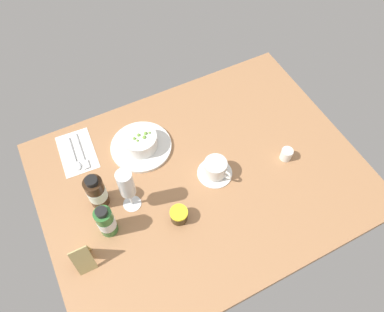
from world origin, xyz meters
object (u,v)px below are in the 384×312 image
object	(u,v)px
creamer_jug	(287,154)
menu_card	(82,256)
porridge_bowl	(140,143)
wine_glass	(126,185)
cutlery_setting	(77,153)
sauce_bottle_green	(106,221)
coffee_cup	(215,169)
sauce_bottle_brown	(96,192)
jam_jar	(179,215)

from	to	relation	value
creamer_jug	menu_card	xyz separation A→B (cm)	(75.57, 3.85, 3.13)
porridge_bowl	wine_glass	xyz separation A→B (cm)	(11.41, 19.62, 9.98)
cutlery_setting	wine_glass	xyz separation A→B (cm)	(-10.27, 27.77, 12.76)
porridge_bowl	sauce_bottle_green	xyz separation A→B (cm)	(21.12, 24.74, 3.39)
coffee_cup	sauce_bottle_brown	distance (cm)	40.07
porridge_bowl	sauce_bottle_green	distance (cm)	32.70
cutlery_setting	creamer_jug	xyz separation A→B (cm)	(-66.13, 35.67, 2.09)
creamer_jug	sauce_bottle_green	distance (cm)	65.76
porridge_bowl	jam_jar	size ratio (longest dim) A/B	3.82
coffee_cup	creamer_jug	xyz separation A→B (cm)	(-25.74, 5.67, -0.93)
sauce_bottle_brown	creamer_jug	bearing A→B (deg)	168.24
porridge_bowl	menu_card	size ratio (longest dim) A/B	2.01
cutlery_setting	coffee_cup	distance (cm)	50.41
porridge_bowl	wine_glass	size ratio (longest dim) A/B	1.14
menu_card	jam_jar	bearing A→B (deg)	-179.89
creamer_jug	jam_jar	xyz separation A→B (cm)	(44.17, 3.79, 0.14)
coffee_cup	creamer_jug	distance (cm)	26.37
creamer_jug	wine_glass	world-z (taller)	wine_glass
cutlery_setting	sauce_bottle_brown	bearing A→B (deg)	93.24
coffee_cup	menu_card	bearing A→B (deg)	10.81
porridge_bowl	menu_card	world-z (taller)	menu_card
porridge_bowl	menu_card	distance (cm)	44.26
creamer_jug	sauce_bottle_green	world-z (taller)	sauce_bottle_green
porridge_bowl	cutlery_setting	bearing A→B (deg)	-20.60
porridge_bowl	menu_card	bearing A→B (deg)	45.23
porridge_bowl	sauce_bottle_green	world-z (taller)	sauce_bottle_green
cutlery_setting	creamer_jug	bearing A→B (deg)	151.66
menu_card	sauce_bottle_green	bearing A→B (deg)	-146.47
porridge_bowl	creamer_jug	world-z (taller)	porridge_bowl
wine_glass	jam_jar	size ratio (longest dim) A/B	3.34
cutlery_setting	jam_jar	size ratio (longest dim) A/B	3.41
sauce_bottle_brown	menu_card	xyz separation A→B (cm)	(10.70, 17.36, -1.27)
menu_card	wine_glass	bearing A→B (deg)	-149.21
sauce_bottle_green	wine_glass	bearing A→B (deg)	-152.21
wine_glass	sauce_bottle_green	distance (cm)	12.80
creamer_jug	jam_jar	bearing A→B (deg)	4.90
creamer_jug	wine_glass	xyz separation A→B (cm)	(55.86, -7.90, 10.67)
sauce_bottle_brown	jam_jar	bearing A→B (deg)	140.13
sauce_bottle_green	sauce_bottle_brown	xyz separation A→B (cm)	(-0.69, -10.73, 0.31)
porridge_bowl	sauce_bottle_brown	bearing A→B (deg)	34.46
porridge_bowl	wine_glass	world-z (taller)	wine_glass
coffee_cup	jam_jar	size ratio (longest dim) A/B	2.14
wine_glass	jam_jar	distance (cm)	19.60
sauce_bottle_green	menu_card	distance (cm)	12.04
creamer_jug	wine_glass	bearing A→B (deg)	-8.05
sauce_bottle_green	menu_card	size ratio (longest dim) A/B	1.28
sauce_bottle_green	creamer_jug	bearing A→B (deg)	177.57
sauce_bottle_green	sauce_bottle_brown	distance (cm)	10.75
porridge_bowl	jam_jar	bearing A→B (deg)	90.52
wine_glass	sauce_bottle_brown	world-z (taller)	wine_glass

